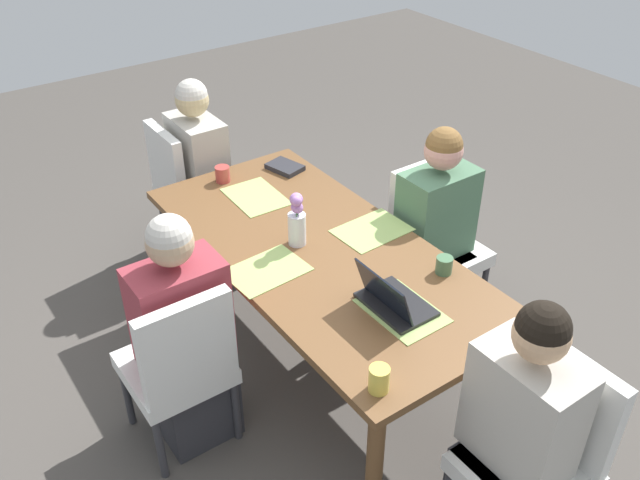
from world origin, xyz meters
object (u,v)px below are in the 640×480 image
(person_head_left_right_near, at_px, (516,442))
(flower_vase, at_px, (297,219))
(dining_table, at_px, (320,261))
(person_near_left_far, at_px, (434,240))
(chair_head_right_left_near, at_px, (186,185))
(coffee_mug_near_left, at_px, (444,265))
(chair_near_left_far, at_px, (432,235))
(chair_head_left_right_near, at_px, (540,448))
(person_head_right_left_near, at_px, (201,182))
(coffee_mug_centre_left, at_px, (379,379))
(person_far_left_mid, at_px, (185,343))
(laptop_head_left_right_near, at_px, (392,300))
(chair_far_left_mid, at_px, (180,363))
(book_red_cover, at_px, (285,167))
(coffee_mug_near_right, at_px, (223,174))

(person_head_left_right_near, bearing_deg, flower_vase, 4.27)
(person_head_left_right_near, distance_m, flower_vase, 1.39)
(dining_table, xyz_separation_m, person_near_left_far, (-0.04, -0.73, -0.13))
(dining_table, distance_m, person_head_left_right_near, 1.25)
(chair_head_right_left_near, distance_m, coffee_mug_near_left, 1.90)
(flower_vase, relative_size, coffee_mug_near_left, 3.41)
(chair_near_left_far, bearing_deg, chair_head_left_right_near, 152.96)
(person_head_right_left_near, height_order, coffee_mug_centre_left, person_head_right_left_near)
(person_near_left_far, xyz_separation_m, person_head_left_right_near, (-1.20, 0.70, 0.00))
(person_far_left_mid, distance_m, coffee_mug_centre_left, 0.99)
(laptop_head_left_right_near, bearing_deg, person_head_right_left_near, 0.01)
(chair_far_left_mid, xyz_separation_m, coffee_mug_centre_left, (-0.79, -0.46, 0.29))
(person_far_left_mid, relative_size, coffee_mug_centre_left, 11.26)
(dining_table, distance_m, chair_far_left_mid, 0.83)
(person_far_left_mid, distance_m, person_near_left_far, 1.48)
(chair_near_left_far, bearing_deg, chair_far_left_mid, 94.25)
(laptop_head_left_right_near, distance_m, book_red_cover, 1.37)
(dining_table, relative_size, laptop_head_left_right_near, 6.27)
(dining_table, bearing_deg, coffee_mug_centre_left, 158.08)
(coffee_mug_near_left, bearing_deg, person_far_left_mid, 66.87)
(dining_table, bearing_deg, person_head_left_right_near, -178.34)
(person_far_left_mid, relative_size, book_red_cover, 5.97)
(chair_head_left_right_near, xyz_separation_m, coffee_mug_near_left, (0.82, -0.24, 0.28))
(person_far_left_mid, xyz_separation_m, chair_head_left_right_near, (-1.29, -0.86, -0.03))
(person_head_right_left_near, bearing_deg, coffee_mug_near_right, 173.02)
(chair_far_left_mid, height_order, laptop_head_left_right_near, laptop_head_left_right_near)
(chair_far_left_mid, bearing_deg, flower_vase, -75.79)
(chair_head_left_right_near, bearing_deg, chair_near_left_far, -27.04)
(coffee_mug_near_left, bearing_deg, person_head_left_right_near, 157.27)
(person_far_left_mid, relative_size, flower_vase, 4.26)
(chair_near_left_far, relative_size, flower_vase, 3.21)
(chair_head_right_left_near, distance_m, person_far_left_mid, 1.52)
(person_near_left_far, height_order, coffee_mug_near_right, person_near_left_far)
(chair_near_left_far, height_order, coffee_mug_near_right, chair_near_left_far)
(book_red_cover, bearing_deg, chair_head_left_right_near, 160.22)
(person_near_left_far, xyz_separation_m, flower_vase, (0.14, 0.80, 0.35))
(flower_vase, height_order, book_red_cover, flower_vase)
(person_far_left_mid, distance_m, laptop_head_left_right_near, 0.95)
(person_far_left_mid, bearing_deg, chair_head_right_left_near, -26.10)
(dining_table, relative_size, chair_head_right_left_near, 2.23)
(chair_head_right_left_near, xyz_separation_m, chair_far_left_mid, (-1.44, 0.73, 0.00))
(book_red_cover, bearing_deg, laptop_head_left_right_near, 152.33)
(chair_head_right_left_near, relative_size, book_red_cover, 4.50)
(chair_near_left_far, bearing_deg, person_near_left_far, 141.24)
(chair_near_left_far, bearing_deg, person_head_right_left_near, 32.47)
(chair_far_left_mid, height_order, person_head_left_right_near, person_head_left_right_near)
(coffee_mug_near_left, distance_m, coffee_mug_near_right, 1.41)
(person_far_left_mid, height_order, coffee_mug_near_left, person_far_left_mid)
(flower_vase, height_order, coffee_mug_centre_left, flower_vase)
(person_near_left_far, distance_m, person_head_left_right_near, 1.38)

